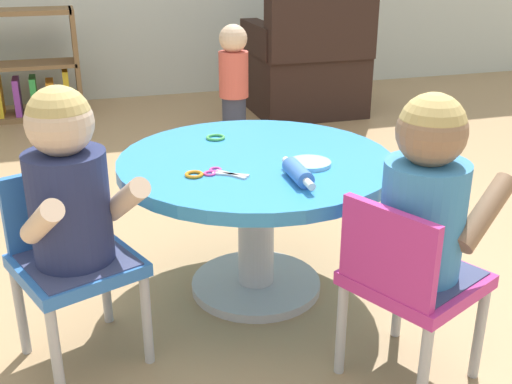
% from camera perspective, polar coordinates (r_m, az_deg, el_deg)
% --- Properties ---
extents(ground_plane, '(10.00, 10.00, 0.00)m').
position_cam_1_polar(ground_plane, '(2.19, 0.00, -8.67)').
color(ground_plane, tan).
extents(craft_table, '(0.88, 0.88, 0.48)m').
position_cam_1_polar(craft_table, '(2.03, 0.00, 0.11)').
color(craft_table, silver).
rests_on(craft_table, ground).
extents(child_chair_left, '(0.39, 0.39, 0.54)m').
position_cam_1_polar(child_chair_left, '(1.81, -16.37, -5.74)').
color(child_chair_left, '#B7B7BC').
rests_on(child_chair_left, ground).
extents(seated_child_left, '(0.37, 0.42, 0.51)m').
position_cam_1_polar(seated_child_left, '(1.68, -16.66, 0.58)').
color(seated_child_left, '#3F4772').
rests_on(seated_child_left, ground).
extents(child_chair_right, '(0.40, 0.40, 0.54)m').
position_cam_1_polar(child_chair_right, '(1.67, 13.59, -7.86)').
color(child_chair_right, '#B7B7BC').
rests_on(child_chair_right, ground).
extents(seated_child_right, '(0.43, 0.39, 0.51)m').
position_cam_1_polar(seated_child_right, '(1.60, 15.12, -0.31)').
color(seated_child_right, '#3F4772').
rests_on(seated_child_right, ground).
extents(bookshelf_low, '(0.93, 0.28, 0.70)m').
position_cam_1_polar(bookshelf_low, '(4.44, -21.57, 9.84)').
color(bookshelf_low, olive).
rests_on(bookshelf_low, ground).
extents(armchair_dark, '(0.72, 0.72, 0.85)m').
position_cam_1_polar(armchair_dark, '(4.32, 4.55, 11.21)').
color(armchair_dark, black).
rests_on(armchair_dark, ground).
extents(toddler_standing, '(0.17, 0.17, 0.67)m').
position_cam_1_polar(toddler_standing, '(3.68, -2.03, 10.14)').
color(toddler_standing, '#33384C').
rests_on(toddler_standing, ground).
extents(rolling_pin, '(0.05, 0.23, 0.05)m').
position_cam_1_polar(rolling_pin, '(1.79, 3.82, 1.75)').
color(rolling_pin, '#3F72CC').
rests_on(rolling_pin, craft_table).
extents(craft_scissors, '(0.13, 0.13, 0.01)m').
position_cam_1_polar(craft_scissors, '(1.85, -3.22, 1.74)').
color(craft_scissors, silver).
rests_on(craft_scissors, craft_table).
extents(playdough_blob_0, '(0.13, 0.13, 0.01)m').
position_cam_1_polar(playdough_blob_0, '(1.93, 4.88, 2.60)').
color(playdough_blob_0, '#8CCCF2').
rests_on(playdough_blob_0, craft_table).
extents(cookie_cutter_0, '(0.07, 0.07, 0.01)m').
position_cam_1_polar(cookie_cutter_0, '(2.18, -3.68, 4.95)').
color(cookie_cutter_0, '#4CB259').
rests_on(cookie_cutter_0, craft_table).
extents(cookie_cutter_1, '(0.06, 0.06, 0.01)m').
position_cam_1_polar(cookie_cutter_1, '(1.84, -5.63, 1.60)').
color(cookie_cutter_1, orange).
rests_on(cookie_cutter_1, craft_table).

